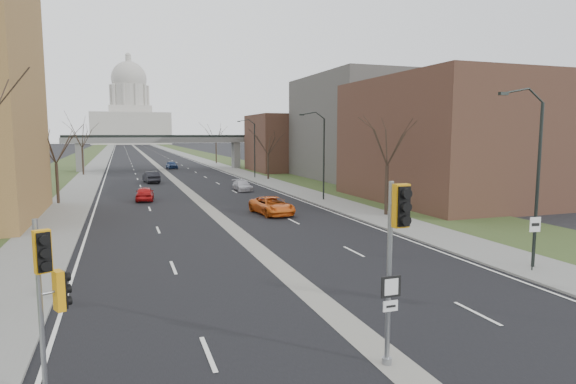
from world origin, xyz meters
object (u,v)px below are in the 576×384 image
car_left_near (145,194)px  car_left_far (151,177)px  signal_pole_left (49,284)px  speed_limit_sign (534,234)px  car_right_near (272,206)px  car_right_far (172,165)px  signal_pole_median (396,241)px  car_right_mid (242,185)px

car_left_near → car_left_far: car_left_far is taller
signal_pole_left → car_left_near: bearing=59.7°
speed_limit_sign → signal_pole_left: bearing=-157.3°
car_right_near → car_right_far: car_right_far is taller
signal_pole_left → car_right_near: size_ratio=0.88×
signal_pole_left → car_right_near: (13.49, 25.11, -2.30)m
signal_pole_median → car_left_near: bearing=97.1°
car_right_mid → signal_pole_median: bearing=-100.1°
car_left_far → car_right_mid: car_left_far is taller
car_left_far → car_right_mid: bearing=119.3°
car_left_far → car_right_far: car_left_far is taller
signal_pole_left → car_left_near: size_ratio=1.10×
signal_pole_median → car_left_near: size_ratio=1.27×
signal_pole_left → car_right_mid: bearing=45.9°
car_right_mid → car_right_far: size_ratio=0.98×
signal_pole_median → car_right_mid: 44.19m
signal_pole_median → speed_limit_sign: 13.11m
speed_limit_sign → car_left_near: speed_limit_sign is taller
signal_pole_median → car_right_far: (2.21, 83.33, -2.99)m
signal_pole_left → car_right_far: 82.80m
car_left_near → signal_pole_median: bearing=102.3°
signal_pole_left → car_left_far: (5.64, 55.38, -2.25)m
signal_pole_left → speed_limit_sign: 20.87m
speed_limit_sign → car_right_near: speed_limit_sign is taller
car_right_far → car_left_near: bearing=-104.4°
signal_pole_left → signal_pole_median: (8.83, -1.30, 0.69)m
signal_pole_median → car_left_near: (-4.90, 38.47, -3.01)m
speed_limit_sign → car_left_far: (-14.63, 50.55, -1.12)m
car_left_far → car_right_far: (5.40, 26.65, -0.05)m
signal_pole_left → car_right_near: 28.60m
car_right_near → car_right_far: size_ratio=1.22×
car_left_far → car_right_near: 31.28m
car_left_near → car_right_mid: (11.27, 5.15, -0.11)m
car_left_far → car_right_far: 27.19m
signal_pole_median → car_right_near: signal_pole_median is taller
car_left_far → car_right_far: size_ratio=1.10×
signal_pole_median → car_left_far: 56.85m
signal_pole_median → car_right_mid: signal_pole_median is taller
car_left_far → car_right_mid: 16.19m
speed_limit_sign → car_left_far: 52.64m
signal_pole_median → car_right_mid: bearing=81.6°
signal_pole_median → car_right_mid: size_ratio=1.27×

